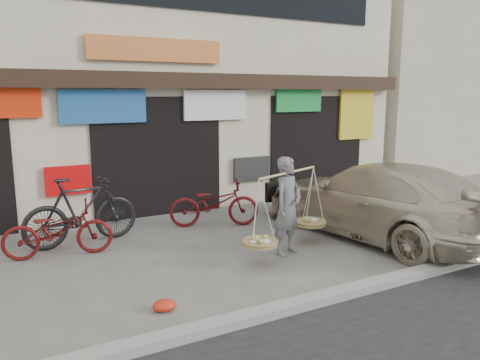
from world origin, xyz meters
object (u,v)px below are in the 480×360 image
street_vendor (288,209)px  bike_1 (81,211)px  bike_2 (214,203)px  suv (376,199)px  bike_0 (58,230)px

street_vendor → bike_1: bearing=121.9°
bike_2 → suv: bearing=-108.5°
street_vendor → bike_2: street_vendor is taller
bike_0 → suv: (5.67, -1.67, 0.26)m
bike_0 → bike_2: size_ratio=0.96×
bike_0 → bike_1: bearing=-34.6°
bike_0 → bike_1: bike_1 is taller
street_vendor → bike_1: 3.79m
suv → bike_0: bearing=-23.1°
bike_2 → bike_0: bearing=119.2°
bike_0 → bike_2: bike_2 is taller
street_vendor → bike_1: size_ratio=0.95×
bike_2 → suv: 3.28m
suv → bike_2: bearing=-46.7°
bike_1 → bike_2: bearing=-99.0°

